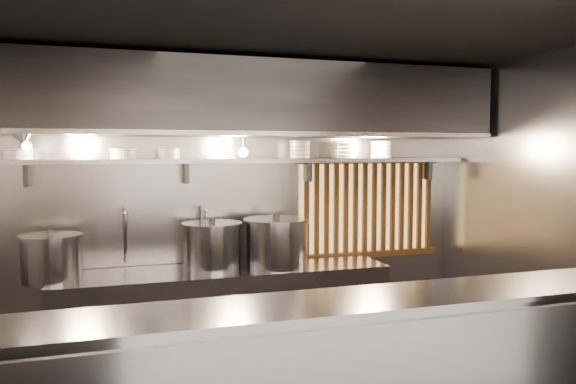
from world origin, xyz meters
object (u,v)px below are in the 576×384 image
heat_lamp (23,139)px  pendant_bulb (243,152)px  stock_pot_mid (212,246)px  stock_pot_right (276,242)px  stock_pot_left (51,258)px

heat_lamp → pendant_bulb: bearing=11.0°
heat_lamp → stock_pot_mid: heat_lamp is taller
heat_lamp → stock_pot_mid: 1.80m
pendant_bulb → stock_pot_right: (0.28, -0.11, -0.84)m
stock_pot_left → stock_pot_mid: stock_pot_mid is taller
stock_pot_mid → stock_pot_left: bearing=-176.8°
pendant_bulb → stock_pot_right: 0.89m
heat_lamp → pendant_bulb: (1.80, 0.35, -0.11)m
heat_lamp → stock_pot_left: 1.01m
pendant_bulb → stock_pot_mid: 0.90m
stock_pot_left → stock_pot_mid: bearing=3.2°
stock_pot_left → stock_pot_right: stock_pot_right is taller
heat_lamp → stock_pot_left: (0.15, 0.24, -0.97)m
stock_pot_left → stock_pot_right: 1.93m
stock_pot_mid → stock_pot_right: stock_pot_right is taller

